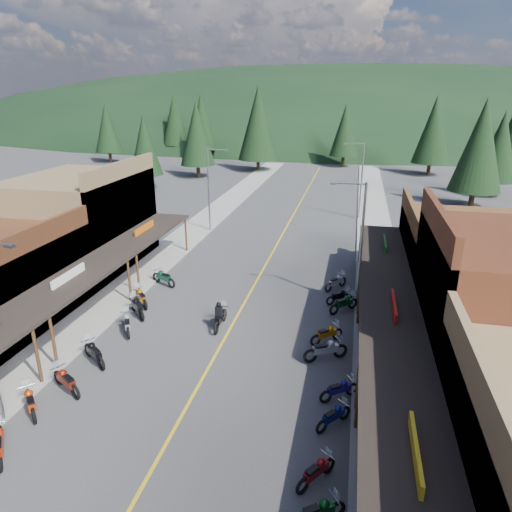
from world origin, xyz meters
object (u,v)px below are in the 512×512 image
Objects in this scene: shop_east_2 at (511,312)px; bike_east_6 at (334,415)px; streetlight_2 at (359,240)px; pine_0 at (107,128)px; pine_3 at (345,130)px; bike_east_10 at (344,303)px; bike_west_10 at (141,296)px; bike_east_9 at (327,333)px; bike_east_11 at (340,296)px; bike_west_6 at (66,380)px; bike_east_8 at (326,349)px; bike_east_12 at (336,281)px; pedestrian_east_b at (370,256)px; bike_east_5 at (316,470)px; bike_west_7 at (94,352)px; streetlight_1 at (210,186)px; bike_east_4 at (318,511)px; pine_8 at (145,145)px; pine_9 at (500,146)px; bike_west_11 at (163,277)px; shop_west_3 at (83,221)px; pedestrian_east_a at (369,366)px; pine_1 at (201,122)px; pine_10 at (197,134)px; streetlight_3 at (360,177)px; bike_west_8 at (127,323)px; pine_2 at (258,123)px; bike_east_7 at (339,389)px; bike_west_9 at (137,307)px; pine_11 at (480,145)px; shop_east_3 at (463,260)px; pine_7 at (175,120)px; pine_4 at (434,129)px; rider_on_bike at (220,317)px; bike_west_5 at (30,401)px.

shop_east_2 reaches higher than bike_east_6.
pine_0 is (-46.95, 54.00, 2.02)m from streetlight_2.
bike_east_10 is (2.31, -58.81, -5.86)m from pine_3.
bike_west_10 reaches higher than bike_east_9.
bike_west_6 is at bearing -79.33° from bike_east_11.
bike_east_12 is at bearing 150.94° from bike_east_8.
shop_east_2 is at bearing 111.66° from pedestrian_east_b.
bike_west_7 is at bearing -167.44° from bike_east_5.
bike_east_4 is (13.02, -30.04, -3.90)m from streetlight_1.
bike_east_9 is at bearing -55.61° from bike_east_10.
streetlight_2 is 43.18m from pine_8.
pine_9 is at bearing 128.26° from bike_east_8.
shop_west_3 is at bearing 97.68° from bike_west_11.
pedestrian_east_a is at bearing 134.50° from bike_east_4.
pine_1 is 20.89m from pine_10.
streetlight_3 is 30.96m from bike_west_8.
pine_2 is 62.25m from bike_west_6.
streetlight_1 is at bearing 174.41° from bike_east_7.
bike_east_11 is at bearing -49.38° from pine_0.
bike_east_11 is at bearing -116.15° from pine_9.
bike_east_7 is (46.44, -63.54, -5.93)m from pine_0.
bike_west_9 reaches higher than bike_east_10.
bike_west_6 is at bearing -143.04° from bike_west_7.
bike_east_6 is (-0.65, -33.36, -3.92)m from streetlight_3.
bike_west_10 is at bearing -136.76° from bike_east_8.
pine_2 reaches higher than pine_11.
bike_west_8 reaches higher than bike_east_6.
shop_east_3 is 55.70m from pine_3.
pine_7 is 64.01m from pine_9.
pine_7 is (-18.22, 64.70, 3.72)m from shop_west_3.
pine_1 reaches higher than bike_west_9.
pine_2 is at bearing 64.46° from bike_west_8.
bike_east_8 reaches higher than bike_west_10.
pine_4 is at bearing 9.13° from bike_west_6.
bike_west_9 is 16.95m from bike_east_4.
bike_west_10 is at bearing -168.78° from streetlight_2.
pine_3 reaches higher than bike_east_8.
pine_4 is 62.97m from bike_east_7.
shop_east_2 reaches higher than bike_west_9.
pine_8 is (-12.00, -18.00, -2.01)m from pine_2.
shop_west_3 is 27.87m from bike_east_4.
bike_west_8 is at bearing -60.17° from pine_0.
bike_east_4 is 0.86× the size of rider_on_bike.
bike_west_5 is at bearing -148.81° from bike_east_5.
bike_east_5 is 0.82× the size of bike_east_8.
bike_west_9 is at bearing 175.18° from bike_east_5.
bike_east_11 is (11.70, 12.02, -0.10)m from bike_west_6.
bike_west_9 is at bearing -75.31° from pine_10.
pine_1 is (-10.22, 58.70, 3.72)m from shop_west_3.
pine_10 is at bearing 173.21° from pine_9.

